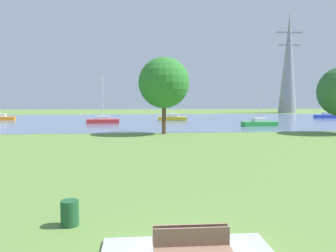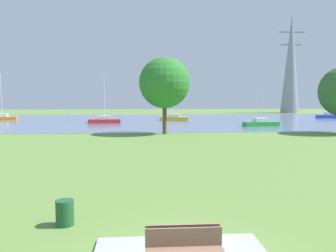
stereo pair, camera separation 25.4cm
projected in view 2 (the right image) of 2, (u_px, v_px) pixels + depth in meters
name	position (u px, v px, depth m)	size (l,w,h in m)	color
ground_plane	(154.00, 143.00, 30.03)	(160.00, 160.00, 0.00)	olive
bench_facing_water	(182.00, 243.00, 8.39)	(1.80, 0.48, 0.89)	#B0A38B
litter_bin	(65.00, 213.00, 10.75)	(0.56, 0.56, 0.80)	#1E512D
water_surface	(149.00, 120.00, 57.85)	(140.00, 40.00, 0.02)	slate
sailboat_green	(261.00, 123.00, 46.68)	(4.94, 2.02, 5.22)	green
sailboat_blue	(330.00, 116.00, 63.92)	(4.97, 2.20, 7.79)	blue
sailboat_orange	(2.00, 118.00, 58.32)	(4.99, 2.33, 7.82)	orange
sailboat_red	(104.00, 120.00, 51.83)	(4.90, 1.85, 7.18)	red
sailboat_yellow	(174.00, 118.00, 57.93)	(4.97, 2.19, 7.73)	yellow
tree_west_near	(165.00, 83.00, 36.67)	(5.47, 5.47, 8.24)	brown
electricity_pylon	(291.00, 63.00, 83.53)	(6.40, 4.40, 24.41)	gray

